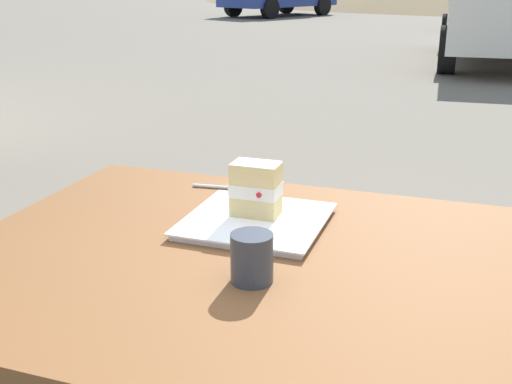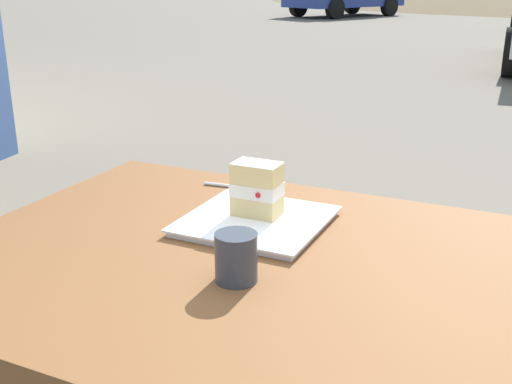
{
  "view_description": "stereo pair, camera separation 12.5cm",
  "coord_description": "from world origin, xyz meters",
  "views": [
    {
      "loc": [
        0.19,
        -0.97,
        1.21
      ],
      "look_at": [
        -0.2,
        0.14,
        0.8
      ],
      "focal_mm": 44.04,
      "sensor_mm": 36.0,
      "label": 1
    },
    {
      "loc": [
        0.31,
        -0.92,
        1.21
      ],
      "look_at": [
        -0.2,
        0.14,
        0.8
      ],
      "focal_mm": 44.04,
      "sensor_mm": 36.0,
      "label": 2
    }
  ],
  "objects": [
    {
      "name": "patio_table",
      "position": [
        0.0,
        0.0,
        0.63
      ],
      "size": [
        1.41,
        0.85,
        0.73
      ],
      "color": "brown",
      "rests_on": "ground"
    },
    {
      "name": "dessert_plate",
      "position": [
        -0.2,
        0.14,
        0.74
      ],
      "size": [
        0.27,
        0.27,
        0.02
      ],
      "color": "white",
      "rests_on": "patio_table"
    },
    {
      "name": "cake_slice",
      "position": [
        -0.2,
        0.16,
        0.8
      ],
      "size": [
        0.1,
        0.07,
        0.11
      ],
      "color": "#E0C17A",
      "rests_on": "dessert_plate"
    },
    {
      "name": "dessert_fork",
      "position": [
        -0.32,
        0.34,
        0.73
      ],
      "size": [
        0.17,
        0.03,
        0.01
      ],
      "color": "silver",
      "rests_on": "patio_table"
    },
    {
      "name": "coffee_cup",
      "position": [
        -0.12,
        -0.09,
        0.77
      ],
      "size": [
        0.07,
        0.07,
        0.08
      ],
      "color": "#333842",
      "rests_on": "patio_table"
    },
    {
      "name": "parked_car_near",
      "position": [
        0.55,
        8.95,
        0.83
      ],
      "size": [
        1.99,
        4.31,
        1.61
      ],
      "color": "beige",
      "rests_on": "ground"
    }
  ]
}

